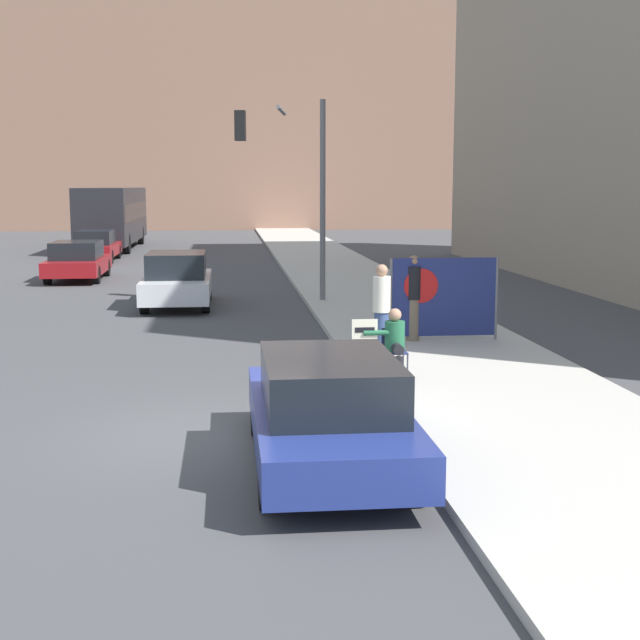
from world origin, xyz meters
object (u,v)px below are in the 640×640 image
at_px(car_on_road_distant, 96,246).
at_px(jogger_on_sidewalk, 381,310).
at_px(traffic_light_pole, 292,167).
at_px(parked_car_curbside, 328,410).
at_px(city_bus_on_road, 113,214).
at_px(car_on_road_nearest, 177,280).
at_px(pedestrian_behind, 413,297).
at_px(seated_protester, 394,342).
at_px(protest_banner, 443,297).
at_px(car_on_road_midblock, 78,261).

bearing_deg(car_on_road_distant, jogger_on_sidewalk, -70.17).
distance_m(jogger_on_sidewalk, car_on_road_distant, 25.97).
distance_m(jogger_on_sidewalk, traffic_light_pole, 9.37).
height_order(parked_car_curbside, city_bus_on_road, city_bus_on_road).
bearing_deg(car_on_road_nearest, traffic_light_pole, 4.17).
distance_m(pedestrian_behind, traffic_light_pole, 7.95).
bearing_deg(seated_protester, protest_banner, 76.70).
relative_size(seated_protester, car_on_road_midblock, 0.28).
bearing_deg(traffic_light_pole, city_bus_on_road, 108.49).
distance_m(car_on_road_nearest, city_bus_on_road, 24.46).
bearing_deg(protest_banner, traffic_light_pole, 110.25).
height_order(car_on_road_nearest, city_bus_on_road, city_bus_on_road).
bearing_deg(traffic_light_pole, car_on_road_nearest, -175.83).
relative_size(protest_banner, car_on_road_midblock, 0.54).
height_order(pedestrian_behind, parked_car_curbside, pedestrian_behind).
relative_size(parked_car_curbside, car_on_road_midblock, 1.05).
xyz_separation_m(pedestrian_behind, city_bus_on_road, (-9.98, 30.89, 0.82)).
xyz_separation_m(seated_protester, car_on_road_nearest, (-4.20, 10.67, -0.02)).
relative_size(traffic_light_pole, car_on_road_nearest, 1.28).
distance_m(pedestrian_behind, car_on_road_midblock, 17.21).
relative_size(pedestrian_behind, protest_banner, 0.77).
xyz_separation_m(protest_banner, traffic_light_pole, (-2.67, 7.22, 2.85)).
bearing_deg(seated_protester, pedestrian_behind, 85.50).
distance_m(jogger_on_sidewalk, car_on_road_midblock, 18.21).
relative_size(protest_banner, car_on_road_distant, 0.51).
xyz_separation_m(car_on_road_midblock, car_on_road_distant, (-0.50, 8.22, -0.00)).
bearing_deg(city_bus_on_road, pedestrian_behind, -72.09).
bearing_deg(parked_car_curbside, protest_banner, 66.94).
height_order(pedestrian_behind, car_on_road_nearest, pedestrian_behind).
relative_size(car_on_road_nearest, car_on_road_distant, 0.95).
bearing_deg(traffic_light_pole, car_on_road_midblock, 134.61).
xyz_separation_m(car_on_road_nearest, car_on_road_distant, (-4.47, 15.81, -0.05)).
height_order(parked_car_curbside, car_on_road_midblock, car_on_road_midblock).
height_order(traffic_light_pole, car_on_road_distant, traffic_light_pole).
height_order(protest_banner, car_on_road_midblock, protest_banner).
distance_m(parked_car_curbside, car_on_road_distant, 31.47).
height_order(car_on_road_nearest, car_on_road_midblock, car_on_road_nearest).
relative_size(seated_protester, pedestrian_behind, 0.67).
bearing_deg(traffic_light_pole, jogger_on_sidewalk, -83.20).
distance_m(jogger_on_sidewalk, parked_car_curbside, 6.49).
bearing_deg(city_bus_on_road, jogger_on_sidewalk, -74.57).
bearing_deg(jogger_on_sidewalk, seated_protester, 62.46).
bearing_deg(car_on_road_midblock, pedestrian_behind, -57.33).
xyz_separation_m(traffic_light_pole, city_bus_on_road, (-7.94, 23.75, -2.03)).
relative_size(jogger_on_sidewalk, car_on_road_distant, 0.39).
xyz_separation_m(protest_banner, car_on_road_midblock, (-9.91, 14.57, -0.35)).
distance_m(seated_protester, pedestrian_behind, 3.95).
distance_m(traffic_light_pole, car_on_road_midblock, 10.81).
xyz_separation_m(parked_car_curbside, car_on_road_midblock, (-6.56, 22.45, 0.01)).
bearing_deg(car_on_road_midblock, city_bus_on_road, 92.42).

